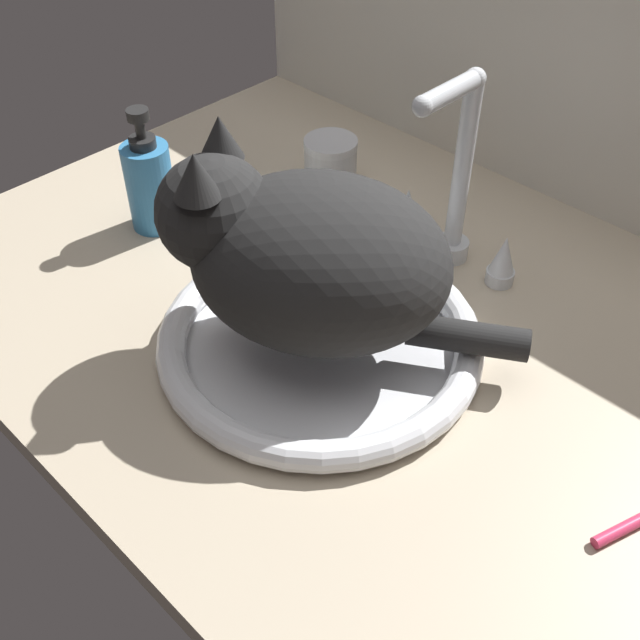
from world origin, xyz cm
name	(u,v)px	position (x,y,z in cm)	size (l,w,h in cm)	color
countertop	(372,334)	(0.00, 0.00, 1.50)	(102.83, 68.86, 3.00)	#B7A88E
backsplash_wall	(576,94)	(0.00, 35.63, 16.68)	(102.83, 2.40, 33.36)	silver
sink_basin	(320,339)	(-1.28, -6.72, 4.35)	(33.02, 33.02, 3.00)	white
faucet	(455,194)	(-1.28, 14.39, 11.99)	(16.87, 11.30, 23.07)	silver
cat	(300,255)	(-2.91, -7.74, 14.77)	(33.54, 29.27, 20.25)	black
metal_jar	(331,162)	(-22.46, 16.87, 6.17)	(6.98, 6.98, 6.32)	#B2B5BA
soap_pump_bottle	(150,184)	(-31.27, -5.07, 8.81)	(5.66, 5.66, 15.36)	teal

